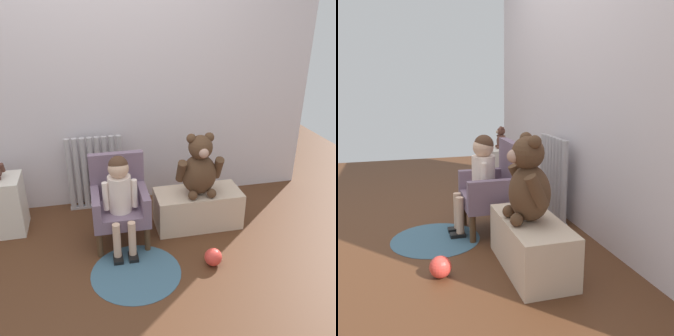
% 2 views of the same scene
% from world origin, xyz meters
% --- Properties ---
extents(ground_plane, '(6.00, 6.00, 0.00)m').
position_xyz_m(ground_plane, '(0.00, 0.00, 0.00)').
color(ground_plane, '#4F2D19').
extents(back_wall, '(3.80, 0.05, 2.40)m').
position_xyz_m(back_wall, '(0.00, 1.11, 1.20)').
color(back_wall, silver).
rests_on(back_wall, ground_plane).
extents(radiator, '(0.50, 0.05, 0.67)m').
position_xyz_m(radiator, '(-0.11, 0.99, 0.33)').
color(radiator, '#B2ADB0').
rests_on(radiator, ground_plane).
extents(small_dresser, '(0.38, 0.32, 0.47)m').
position_xyz_m(small_dresser, '(-0.89, 0.75, 0.24)').
color(small_dresser, silver).
rests_on(small_dresser, ground_plane).
extents(child_armchair, '(0.42, 0.39, 0.68)m').
position_xyz_m(child_armchair, '(0.05, 0.45, 0.33)').
color(child_armchair, slate).
rests_on(child_armchair, ground_plane).
extents(child_figure, '(0.25, 0.35, 0.73)m').
position_xyz_m(child_figure, '(0.05, 0.34, 0.48)').
color(child_figure, '#F3DFD2').
rests_on(child_figure, ground_plane).
extents(low_bench, '(0.70, 0.32, 0.31)m').
position_xyz_m(low_bench, '(0.69, 0.51, 0.15)').
color(low_bench, beige).
rests_on(low_bench, ground_plane).
extents(large_teddy_bear, '(0.37, 0.26, 0.51)m').
position_xyz_m(large_teddy_bear, '(0.69, 0.48, 0.53)').
color(large_teddy_bear, '#4F3421').
rests_on(large_teddy_bear, low_bench).
extents(small_teddy_bear, '(0.16, 0.11, 0.21)m').
position_xyz_m(small_teddy_bear, '(-0.87, 0.76, 0.56)').
color(small_teddy_bear, brown).
rests_on(small_teddy_bear, small_dresser).
extents(floor_rug, '(0.63, 0.63, 0.01)m').
position_xyz_m(floor_rug, '(0.10, 0.00, 0.00)').
color(floor_rug, '#3D6075').
rests_on(floor_rug, ground_plane).
extents(toy_ball, '(0.13, 0.13, 0.13)m').
position_xyz_m(toy_ball, '(0.65, -0.03, 0.06)').
color(toy_ball, '#E43E34').
rests_on(toy_ball, ground_plane).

